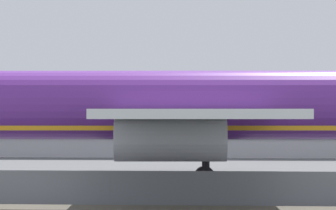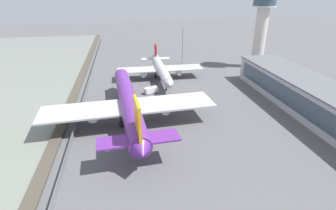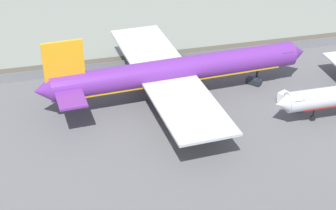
% 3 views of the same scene
% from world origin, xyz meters
% --- Properties ---
extents(ground_plane, '(500.00, 500.00, 0.00)m').
position_xyz_m(ground_plane, '(0.00, 0.00, 0.00)').
color(ground_plane, '#565659').
extents(perimeter_fence, '(280.00, 0.10, 2.24)m').
position_xyz_m(perimeter_fence, '(0.00, -16.00, 1.12)').
color(perimeter_fence, slate).
rests_on(perimeter_fence, ground).
extents(cargo_jet_purple, '(57.30, 49.58, 15.78)m').
position_xyz_m(cargo_jet_purple, '(2.49, -0.91, 6.02)').
color(cargo_jet_purple, '#602889').
rests_on(cargo_jet_purple, ground).
extents(terminal_building, '(79.13, 15.57, 9.89)m').
position_xyz_m(terminal_building, '(8.45, 56.37, 4.96)').
color(terminal_building, '#B2B2B7').
rests_on(terminal_building, ground).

